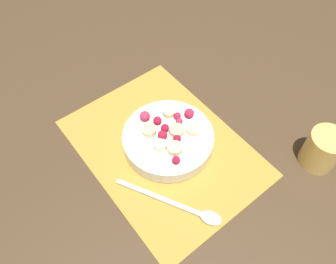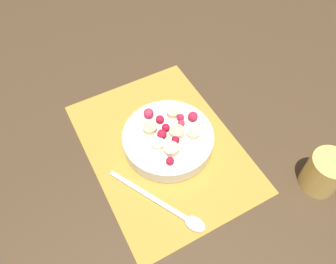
% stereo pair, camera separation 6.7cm
% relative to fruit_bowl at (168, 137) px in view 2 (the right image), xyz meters
% --- Properties ---
extents(ground_plane, '(3.00, 3.00, 0.00)m').
position_rel_fruit_bowl_xyz_m(ground_plane, '(0.00, -0.01, -0.03)').
color(ground_plane, '#4C3823').
extents(placemat, '(0.41, 0.30, 0.01)m').
position_rel_fruit_bowl_xyz_m(placemat, '(0.00, -0.01, -0.02)').
color(placemat, gold).
rests_on(placemat, ground_plane).
extents(fruit_bowl, '(0.19, 0.19, 0.06)m').
position_rel_fruit_bowl_xyz_m(fruit_bowl, '(0.00, 0.00, 0.00)').
color(fruit_bowl, silver).
rests_on(fruit_bowl, placemat).
extents(spoon, '(0.20, 0.12, 0.01)m').
position_rel_fruit_bowl_xyz_m(spoon, '(0.14, -0.06, -0.02)').
color(spoon, silver).
rests_on(spoon, placemat).
extents(drinking_glass, '(0.07, 0.07, 0.08)m').
position_rel_fruit_bowl_xyz_m(drinking_glass, '(0.22, 0.22, 0.01)').
color(drinking_glass, '#F4CC66').
rests_on(drinking_glass, ground_plane).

